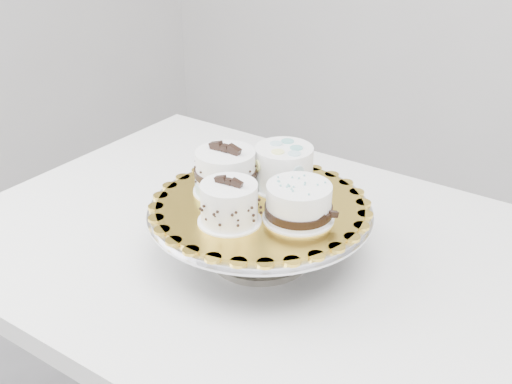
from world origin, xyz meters
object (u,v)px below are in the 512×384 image
Objects in this scene: cake_stand at (260,223)px; cake_swirl at (229,204)px; cake_board at (260,205)px; cake_banded at (226,173)px; cake_dots at (284,167)px; table at (285,285)px; cake_ribbon at (299,203)px.

cake_stand is 0.10m from cake_swirl.
cake_stand is at bearing 0.00° from cake_board.
cake_swirl is 0.89× the size of cake_banded.
table is at bearing -54.68° from cake_dots.
cake_banded is (-0.08, 0.00, 0.07)m from cake_stand.
cake_dots is (0.07, 0.08, 0.00)m from cake_banded.
cake_ribbon is (0.16, -0.01, -0.01)m from cake_banded.
cake_dots is (-0.03, 0.03, 0.22)m from table.
cake_ribbon is (0.06, -0.05, 0.21)m from table.
cake_stand is 1.09× the size of cake_board.
cake_board is (-0.02, -0.05, 0.18)m from table.
cake_ribbon is (0.08, -0.00, 0.03)m from cake_board.
cake_board is 0.09m from cake_ribbon.
cake_board is at bearing -92.97° from cake_dots.
cake_stand reaches higher than table.
cake_dots is (-0.00, 0.15, 0.01)m from cake_swirl.
cake_dots is (-0.01, 0.08, 0.08)m from cake_stand.
cake_swirl is 0.11m from cake_banded.
cake_board is (0.00, 0.00, 0.04)m from cake_stand.
cake_board is at bearing 0.00° from cake_stand.
cake_dots reaches higher than cake_stand.
table is 0.23m from cake_ribbon.
cake_ribbon reaches higher than table.
cake_board is at bearing 78.87° from cake_swirl.
cake_board is 0.09m from cake_dots.
cake_swirl reaches higher than cake_board.
cake_banded is at bearing 124.10° from cake_swirl.
cake_swirl is at bearing -93.44° from cake_board.
cake_ribbon is at bearing -2.60° from cake_stand.
table is 0.24m from cake_banded.
cake_stand is at bearing 78.87° from cake_swirl.
cake_banded is at bearing -139.97° from cake_dots.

